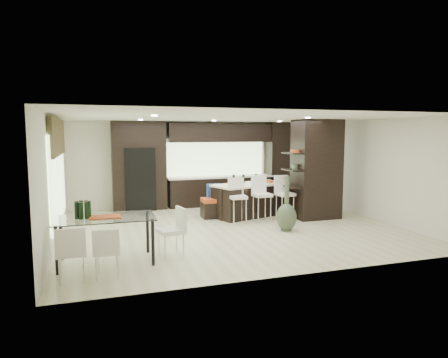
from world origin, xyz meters
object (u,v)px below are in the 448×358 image
object	(u,v)px
stool_left	(238,205)
stool_mid	(262,203)
chair_near	(107,254)
stool_right	(285,202)
floor_vase	(287,204)
dining_table	(106,240)
chair_far	(71,256)
chair_end	(171,234)
bench	(227,207)
kitchen_island	(251,200)

from	to	relation	value
stool_left	stool_mid	world-z (taller)	stool_mid
stool_left	chair_near	world-z (taller)	stool_left
stool_right	floor_vase	xyz separation A→B (m)	(-0.52, -1.13, 0.18)
dining_table	chair_far	world-z (taller)	dining_table
dining_table	chair_end	distance (m)	1.18
floor_vase	dining_table	distance (m)	4.34
chair_end	chair_far	bearing A→B (deg)	104.74
dining_table	chair_end	world-z (taller)	chair_end
bench	chair_near	world-z (taller)	chair_near
stool_left	chair_far	world-z (taller)	stool_left
stool_mid	floor_vase	xyz separation A→B (m)	(0.15, -1.12, 0.17)
dining_table	chair_near	world-z (taller)	dining_table
stool_mid	chair_near	size ratio (longest dim) A/B	1.29
chair_near	stool_right	bearing A→B (deg)	39.01
chair_near	chair_end	bearing A→B (deg)	39.34
dining_table	chair_far	bearing A→B (deg)	-123.75
stool_mid	stool_right	world-z (taller)	stool_mid
chair_near	bench	bearing A→B (deg)	55.64
stool_left	floor_vase	bearing A→B (deg)	-50.88
kitchen_island	stool_mid	size ratio (longest dim) A/B	2.25
stool_right	floor_vase	bearing A→B (deg)	-123.93
stool_mid	stool_right	distance (m)	0.68
bench	dining_table	xyz separation A→B (m)	(-3.33, -3.14, 0.14)
stool_left	dining_table	world-z (taller)	stool_left
stool_left	bench	world-z (taller)	stool_left
stool_right	chair_near	xyz separation A→B (m)	(-4.70, -3.05, -0.10)
stool_left	chair_far	distance (m)	4.96
stool_right	chair_end	bearing A→B (deg)	-156.18
kitchen_island	chair_near	world-z (taller)	kitchen_island
stool_right	stool_mid	bearing A→B (deg)	171.25
stool_left	stool_mid	bearing A→B (deg)	2.23
chair_end	kitchen_island	bearing A→B (deg)	-52.87
floor_vase	chair_near	bearing A→B (deg)	-155.29
stool_right	dining_table	distance (m)	5.23
bench	floor_vase	world-z (taller)	floor_vase
floor_vase	chair_far	bearing A→B (deg)	-157.67
dining_table	bench	bearing A→B (deg)	43.98
kitchen_island	floor_vase	xyz separation A→B (m)	(0.15, -1.91, 0.20)
bench	dining_table	world-z (taller)	dining_table
floor_vase	chair_near	world-z (taller)	floor_vase
kitchen_island	stool_mid	world-z (taller)	stool_mid
chair_end	floor_vase	bearing A→B (deg)	-78.99
bench	floor_vase	size ratio (longest dim) A/B	1.07
bench	chair_far	bearing A→B (deg)	-133.18
kitchen_island	floor_vase	bearing A→B (deg)	-103.84
bench	stool_mid	bearing A→B (deg)	-50.07
stool_left	bench	xyz separation A→B (m)	(-0.02, 0.86, -0.20)
bench	floor_vase	bearing A→B (deg)	-65.60
bench	kitchen_island	bearing A→B (deg)	-5.22
dining_table	stool_left	bearing A→B (deg)	34.90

